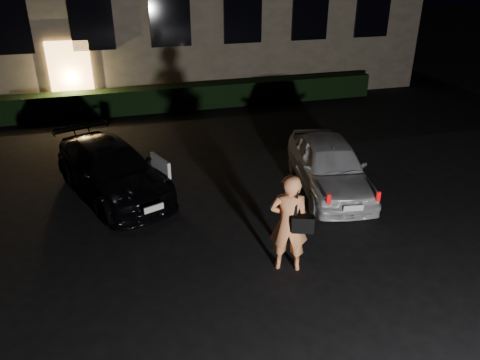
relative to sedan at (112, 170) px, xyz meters
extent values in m
plane|color=black|center=(2.43, -4.39, -0.59)|extent=(80.00, 80.00, 0.00)
cube|color=#E6A052|center=(-1.07, 6.55, 0.66)|extent=(1.40, 0.10, 2.50)
cube|color=black|center=(-2.77, 6.55, 2.41)|extent=(1.40, 0.10, 1.70)
cube|color=black|center=(-0.17, 6.55, 2.41)|extent=(1.40, 0.10, 1.70)
cube|color=black|center=(2.43, 6.55, 2.41)|extent=(1.40, 0.10, 1.70)
cube|color=black|center=(5.03, 6.55, 2.41)|extent=(1.40, 0.10, 1.70)
cube|color=black|center=(7.63, 6.55, 2.41)|extent=(1.40, 0.10, 1.70)
cube|color=black|center=(10.23, 6.55, 2.41)|extent=(1.40, 0.10, 1.70)
cube|color=black|center=(2.43, 6.11, -0.16)|extent=(15.00, 0.70, 0.85)
imported|color=black|center=(0.00, 0.00, 0.00)|extent=(2.99, 4.38, 1.18)
cube|color=white|center=(1.09, -0.38, 0.14)|extent=(0.37, 0.81, 0.39)
cube|color=silver|center=(0.75, -1.96, -0.08)|extent=(0.41, 0.19, 0.13)
imported|color=silver|center=(4.96, -1.20, 0.03)|extent=(2.05, 3.85, 1.25)
cube|color=red|center=(4.16, -2.84, 0.09)|extent=(0.08, 0.06, 0.21)
cube|color=red|center=(5.19, -3.01, 0.09)|extent=(0.08, 0.06, 0.21)
cube|color=silver|center=(4.67, -2.97, -0.12)|extent=(0.42, 0.10, 0.12)
imported|color=#F48F56|center=(2.90, -3.87, 0.34)|extent=(0.79, 0.65, 1.87)
cube|color=black|center=(3.08, -4.07, 0.41)|extent=(0.42, 0.29, 0.30)
cube|color=black|center=(2.97, -3.98, 0.83)|extent=(0.06, 0.07, 0.58)
camera|label=1|loc=(0.22, -10.33, 4.58)|focal=35.00mm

